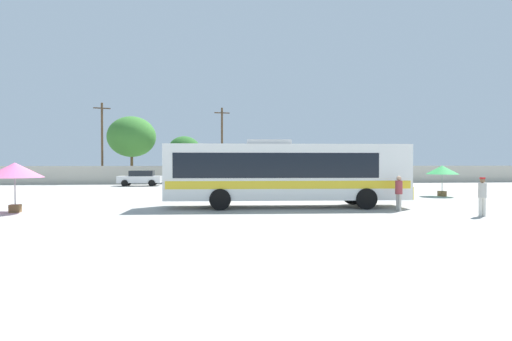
% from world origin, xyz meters
% --- Properties ---
extents(ground_plane, '(300.00, 300.00, 0.00)m').
position_xyz_m(ground_plane, '(0.00, 10.00, 0.00)').
color(ground_plane, '#A3A099').
extents(perimeter_wall, '(80.00, 0.30, 1.95)m').
position_xyz_m(perimeter_wall, '(0.00, 24.41, 0.97)').
color(perimeter_wall, '#B2AD9E').
rests_on(perimeter_wall, ground_plane).
extents(coach_bus_white_yellow, '(12.41, 3.24, 3.46)m').
position_xyz_m(coach_bus_white_yellow, '(0.53, -0.78, 1.85)').
color(coach_bus_white_yellow, white).
rests_on(coach_bus_white_yellow, ground_plane).
extents(attendant_by_bus_door, '(0.41, 0.41, 1.67)m').
position_xyz_m(attendant_by_bus_door, '(5.65, -3.12, 0.94)').
color(attendant_by_bus_door, '#B7B2A8').
rests_on(attendant_by_bus_door, ground_plane).
extents(passenger_waiting_on_apron, '(0.37, 0.37, 1.67)m').
position_xyz_m(passenger_waiting_on_apron, '(8.34, -5.37, 0.95)').
color(passenger_waiting_on_apron, silver).
rests_on(passenger_waiting_on_apron, ground_plane).
extents(vendor_umbrella_near_gate_green, '(2.15, 2.15, 2.10)m').
position_xyz_m(vendor_umbrella_near_gate_green, '(12.57, 5.10, 1.76)').
color(vendor_umbrella_near_gate_green, gray).
rests_on(vendor_umbrella_near_gate_green, ground_plane).
extents(vendor_umbrella_secondary_pink, '(2.50, 2.50, 2.30)m').
position_xyz_m(vendor_umbrella_secondary_pink, '(-12.20, -1.66, 1.93)').
color(vendor_umbrella_secondary_pink, gray).
rests_on(vendor_umbrella_secondary_pink, ground_plane).
extents(parked_car_leftmost_white, '(4.16, 2.02, 1.52)m').
position_xyz_m(parked_car_leftmost_white, '(-10.05, 20.59, 0.80)').
color(parked_car_leftmost_white, silver).
rests_on(parked_car_leftmost_white, ground_plane).
extents(parked_car_second_silver, '(4.24, 2.15, 1.50)m').
position_xyz_m(parked_car_second_silver, '(-3.70, 20.51, 0.79)').
color(parked_car_second_silver, '#B7BABF').
rests_on(parked_car_second_silver, ground_plane).
extents(utility_pole_near, '(1.76, 0.64, 8.95)m').
position_xyz_m(utility_pole_near, '(-15.11, 26.47, 4.66)').
color(utility_pole_near, '#4C3823').
rests_on(utility_pole_near, ground_plane).
extents(utility_pole_far, '(1.80, 0.34, 8.78)m').
position_xyz_m(utility_pole_far, '(-1.76, 27.97, 4.58)').
color(utility_pole_far, '#4C3823').
rests_on(utility_pole_far, ground_plane).
extents(roadside_tree_left, '(5.75, 5.75, 7.87)m').
position_xyz_m(roadside_tree_left, '(-12.56, 30.18, 5.42)').
color(roadside_tree_left, brown).
rests_on(roadside_tree_left, ground_plane).
extents(roadside_tree_midleft, '(3.92, 3.92, 5.55)m').
position_xyz_m(roadside_tree_midleft, '(-6.31, 30.41, 3.87)').
color(roadside_tree_midleft, brown).
rests_on(roadside_tree_midleft, ground_plane).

